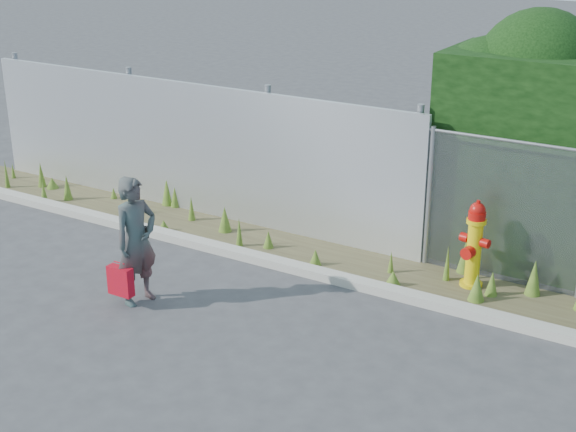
# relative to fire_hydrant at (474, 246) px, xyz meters

# --- Properties ---
(ground) EXTENTS (80.00, 80.00, 0.00)m
(ground) POSITION_rel_fire_hydrant_xyz_m (-1.87, -2.61, -0.61)
(ground) COLOR #3E3D40
(ground) RESTS_ON ground
(curb) EXTENTS (16.00, 0.22, 0.12)m
(curb) POSITION_rel_fire_hydrant_xyz_m (-1.87, -0.81, -0.55)
(curb) COLOR #A8A598
(curb) RESTS_ON ground
(weed_strip) EXTENTS (16.00, 1.33, 0.55)m
(weed_strip) POSITION_rel_fire_hydrant_xyz_m (-1.72, -0.12, -0.48)
(weed_strip) COLOR #4C442B
(weed_strip) RESTS_ON ground
(corrugated_fence) EXTENTS (8.50, 0.21, 2.30)m
(corrugated_fence) POSITION_rel_fire_hydrant_xyz_m (-5.12, 0.40, 0.50)
(corrugated_fence) COLOR silver
(corrugated_fence) RESTS_ON ground
(fire_hydrant) EXTENTS (0.42, 0.37, 1.25)m
(fire_hydrant) POSITION_rel_fire_hydrant_xyz_m (0.00, 0.00, 0.00)
(fire_hydrant) COLOR yellow
(fire_hydrant) RESTS_ON ground
(woman) EXTENTS (0.51, 0.69, 1.70)m
(woman) POSITION_rel_fire_hydrant_xyz_m (-3.58, -2.64, 0.25)
(woman) COLOR #106863
(woman) RESTS_ON ground
(red_tote_bag) EXTENTS (0.35, 0.13, 0.46)m
(red_tote_bag) POSITION_rel_fire_hydrant_xyz_m (-3.66, -2.89, -0.24)
(red_tote_bag) COLOR #B00A20
(black_shoulder_bag) EXTENTS (0.21, 0.09, 0.16)m
(black_shoulder_bag) POSITION_rel_fire_hydrant_xyz_m (-3.60, -2.54, 0.33)
(black_shoulder_bag) COLOR black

